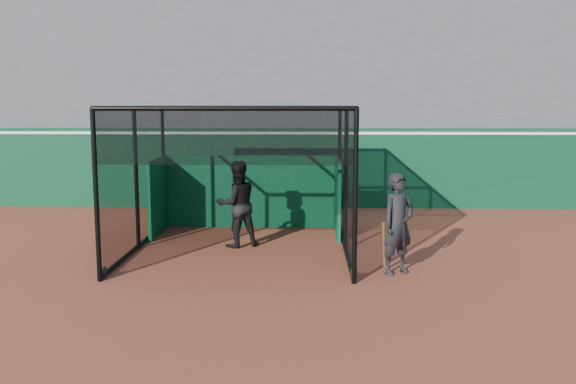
{
  "coord_description": "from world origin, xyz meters",
  "views": [
    {
      "loc": [
        0.65,
        -10.65,
        3.21
      ],
      "look_at": [
        0.27,
        2.0,
        1.4
      ],
      "focal_mm": 38.0,
      "sensor_mm": 36.0,
      "label": 1
    }
  ],
  "objects": [
    {
      "name": "batting_cage",
      "position": [
        -0.8,
        2.73,
        1.57
      ],
      "size": [
        4.75,
        5.34,
        3.15
      ],
      "color": "black",
      "rests_on": "ground"
    },
    {
      "name": "ground",
      "position": [
        0.0,
        0.0,
        0.0
      ],
      "size": [
        120.0,
        120.0,
        0.0
      ],
      "primitive_type": "plane",
      "color": "brown",
      "rests_on": "ground"
    },
    {
      "name": "outfield_wall",
      "position": [
        0.0,
        8.5,
        1.29
      ],
      "size": [
        50.0,
        0.5,
        2.5
      ],
      "color": "#0A3A20",
      "rests_on": "ground"
    },
    {
      "name": "on_deck_player",
      "position": [
        2.41,
        0.79,
        0.97
      ],
      "size": [
        0.85,
        0.78,
        1.94
      ],
      "color": "black",
      "rests_on": "ground"
    },
    {
      "name": "batter",
      "position": [
        -0.92,
        2.95,
        0.99
      ],
      "size": [
        1.19,
        1.1,
        1.97
      ],
      "primitive_type": "imported",
      "rotation": [
        0.0,
        0.0,
        3.61
      ],
      "color": "black",
      "rests_on": "ground"
    },
    {
      "name": "grandstand",
      "position": [
        0.0,
        12.27,
        4.48
      ],
      "size": [
        50.0,
        7.85,
        8.95
      ],
      "color": "#4C4C4F",
      "rests_on": "ground"
    }
  ]
}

